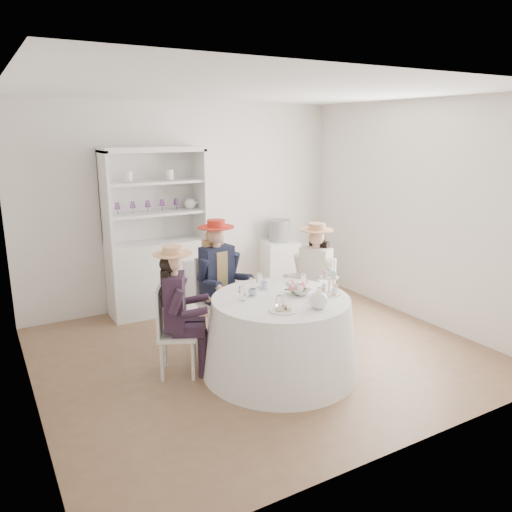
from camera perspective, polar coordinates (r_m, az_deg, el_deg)
ground at (r=5.52m, az=0.52°, el=-10.86°), size 4.50×4.50×0.00m
ceiling at (r=5.01m, az=0.60°, el=18.36°), size 4.50×4.50×0.00m
wall_back at (r=6.87m, az=-7.92°, el=5.82°), size 4.50×0.00×4.50m
wall_front at (r=3.56m, az=17.01°, el=-2.53°), size 4.50×0.00×4.50m
wall_left at (r=4.43m, az=-25.43°, el=-0.06°), size 0.00×4.50×4.50m
wall_right at (r=6.51m, az=18.00°, el=4.79°), size 0.00×4.50×4.50m
tea_table at (r=4.96m, az=2.80°, el=-9.02°), size 1.54×1.54×0.77m
hutch at (r=6.59m, az=-11.23°, el=0.09°), size 1.29×0.55×2.14m
side_table at (r=7.45m, az=2.68°, el=-1.09°), size 0.55×0.55×0.75m
hatbox at (r=7.33m, az=2.73°, el=2.92°), size 0.40×0.40×0.32m
guest_left at (r=4.83m, az=-9.02°, el=-5.41°), size 0.55×0.50×1.29m
guest_mid at (r=5.54m, az=-4.35°, el=-2.06°), size 0.52×0.54×1.39m
guest_right at (r=5.72m, az=6.69°, el=-2.01°), size 0.56×0.51×1.33m
spare_chair at (r=6.04m, az=-7.06°, el=-3.94°), size 0.36×0.36×0.87m
teacup_a at (r=4.85m, az=-0.39°, el=-4.24°), size 0.10×0.10×0.06m
teacup_b at (r=5.06m, az=0.94°, el=-3.45°), size 0.09×0.09×0.07m
teacup_c at (r=5.03m, az=5.06°, el=-3.60°), size 0.09×0.09×0.07m
flower_bowl at (r=4.92m, az=5.12°, el=-4.15°), size 0.24×0.24×0.05m
flower_arrangement at (r=4.91m, az=4.73°, el=-3.47°), size 0.17×0.17×0.06m
table_teapot at (r=4.55m, az=7.17°, el=-5.06°), size 0.23×0.17×0.18m
sandwich_plate at (r=4.49m, az=3.17°, el=-6.04°), size 0.27×0.27×0.06m
cupcake_stand at (r=4.97m, az=8.36°, el=-3.30°), size 0.25×0.25×0.23m
stemware_set at (r=4.80m, az=2.87°, el=-3.94°), size 0.81×0.78×0.15m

